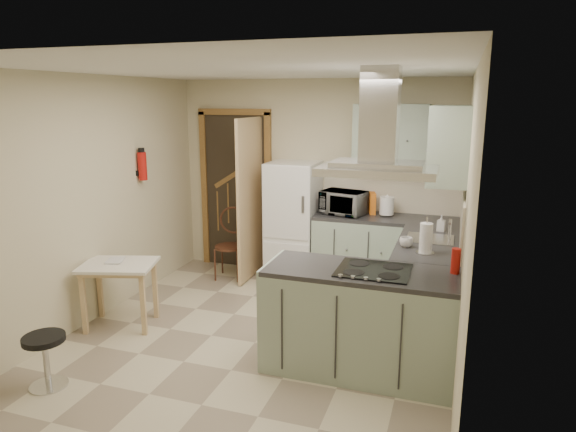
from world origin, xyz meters
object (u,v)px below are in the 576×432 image
(stool, at_px, (46,361))
(bentwood_chair, at_px, (229,247))
(fridge, at_px, (293,222))
(microwave, at_px, (343,203))
(extractor_hood, at_px, (378,170))
(peninsula, at_px, (360,321))
(drop_leaf_table, at_px, (121,295))

(stool, bearing_deg, bentwood_chair, 83.72)
(fridge, relative_size, microwave, 2.93)
(microwave, bearing_deg, stool, -105.62)
(extractor_hood, distance_m, microwave, 2.19)
(peninsula, xyz_separation_m, extractor_hood, (0.10, 0.00, 1.27))
(bentwood_chair, bearing_deg, microwave, 0.54)
(drop_leaf_table, distance_m, bentwood_chair, 1.71)
(peninsula, bearing_deg, drop_leaf_table, 177.48)
(drop_leaf_table, bearing_deg, fridge, 40.03)
(fridge, bearing_deg, peninsula, -58.26)
(microwave, bearing_deg, drop_leaf_table, -120.81)
(peninsula, bearing_deg, fridge, 121.74)
(extractor_hood, bearing_deg, stool, -156.67)
(bentwood_chair, height_order, stool, bentwood_chair)
(drop_leaf_table, bearing_deg, peninsula, -19.24)
(bentwood_chair, distance_m, stool, 2.82)
(fridge, height_order, stool, fridge)
(extractor_hood, xyz_separation_m, microwave, (-0.69, 1.96, -0.68))
(fridge, distance_m, drop_leaf_table, 2.28)
(stool, bearing_deg, fridge, 70.09)
(extractor_hood, distance_m, bentwood_chair, 3.04)
(drop_leaf_table, distance_m, stool, 1.16)
(stool, relative_size, microwave, 0.86)
(peninsula, relative_size, stool, 3.53)
(drop_leaf_table, xyz_separation_m, stool, (0.13, -1.15, -0.11))
(peninsula, relative_size, bentwood_chair, 1.88)
(microwave, bearing_deg, fridge, -167.27)
(fridge, relative_size, drop_leaf_table, 2.13)
(extractor_hood, bearing_deg, drop_leaf_table, 177.58)
(stool, height_order, microwave, microwave)
(fridge, height_order, bentwood_chair, fridge)
(fridge, bearing_deg, stool, -109.91)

